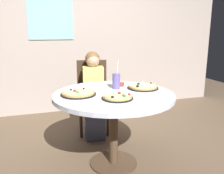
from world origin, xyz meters
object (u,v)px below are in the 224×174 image
object	(u,v)px
pizza_pepperoni	(78,93)
sauce_bowl	(121,84)
dining_table	(114,103)
diner_child	(94,99)
soda_cup	(116,81)
plate_small	(106,84)
pizza_cheese	(143,87)
chair_wooden	(93,92)
pizza_veggie	(118,97)

from	to	relation	value
pizza_pepperoni	sauce_bowl	world-z (taller)	pizza_pepperoni
dining_table	diner_child	xyz separation A→B (m)	(-0.01, 0.76, -0.16)
pizza_pepperoni	soda_cup	size ratio (longest dim) A/B	1.08
plate_small	pizza_cheese	bearing A→B (deg)	-44.97
soda_cup	chair_wooden	bearing A→B (deg)	95.08
chair_wooden	sauce_bowl	size ratio (longest dim) A/B	13.57
chair_wooden	soda_cup	size ratio (longest dim) A/B	3.09
chair_wooden	sauce_bowl	world-z (taller)	chair_wooden
dining_table	pizza_cheese	world-z (taller)	pizza_cheese
chair_wooden	diner_child	distance (m)	0.19
pizza_veggie	pizza_pepperoni	distance (m)	0.39
pizza_cheese	pizza_veggie	bearing A→B (deg)	-142.97
dining_table	sauce_bowl	bearing A→B (deg)	56.98
pizza_veggie	sauce_bowl	world-z (taller)	pizza_veggie
dining_table	pizza_pepperoni	size ratio (longest dim) A/B	3.50
dining_table	soda_cup	world-z (taller)	soda_cup
dining_table	pizza_cheese	distance (m)	0.38
chair_wooden	pizza_veggie	distance (m)	1.16
pizza_cheese	soda_cup	world-z (taller)	soda_cup
chair_wooden	plate_small	size ratio (longest dim) A/B	5.28
dining_table	pizza_cheese	bearing A→B (deg)	14.86
chair_wooden	pizza_cheese	xyz separation A→B (m)	(0.34, -0.85, 0.24)
pizza_cheese	sauce_bowl	distance (m)	0.25
soda_cup	sauce_bowl	size ratio (longest dim) A/B	4.40
pizza_cheese	soda_cup	xyz separation A→B (m)	(-0.27, 0.07, 0.06)
soda_cup	pizza_pepperoni	bearing A→B (deg)	-164.16
pizza_pepperoni	sauce_bowl	distance (m)	0.55
chair_wooden	diner_child	size ratio (longest dim) A/B	0.88
sauce_bowl	pizza_pepperoni	bearing A→B (deg)	-156.49
diner_child	soda_cup	world-z (taller)	diner_child
pizza_pepperoni	plate_small	size ratio (longest dim) A/B	1.85
chair_wooden	pizza_cheese	world-z (taller)	chair_wooden
chair_wooden	pizza_pepperoni	size ratio (longest dim) A/B	2.86
dining_table	soda_cup	xyz separation A→B (m)	(0.08, 0.16, 0.18)
soda_cup	diner_child	bearing A→B (deg)	99.08
chair_wooden	pizza_pepperoni	bearing A→B (deg)	-111.29
pizza_cheese	sauce_bowl	xyz separation A→B (m)	(-0.18, 0.17, 0.00)
pizza_veggie	soda_cup	world-z (taller)	soda_cup
diner_child	pizza_pepperoni	distance (m)	0.83
sauce_bowl	pizza_veggie	bearing A→B (deg)	-113.56
diner_child	pizza_veggie	bearing A→B (deg)	-90.91
plate_small	pizza_pepperoni	bearing A→B (deg)	-136.62
diner_child	soda_cup	size ratio (longest dim) A/B	3.51
dining_table	plate_small	distance (m)	0.42
plate_small	dining_table	bearing A→B (deg)	-96.08
pizza_cheese	plate_small	bearing A→B (deg)	135.03
pizza_cheese	pizza_pepperoni	bearing A→B (deg)	-176.00
sauce_bowl	diner_child	bearing A→B (deg)	110.52
chair_wooden	soda_cup	bearing A→B (deg)	-84.92
sauce_bowl	plate_small	xyz separation A→B (m)	(-0.13, 0.14, -0.02)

